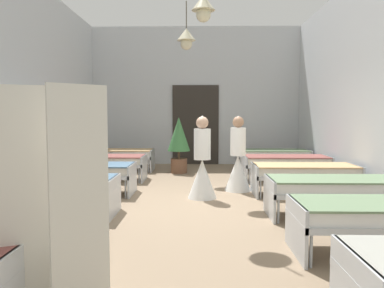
% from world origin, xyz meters
% --- Properties ---
extents(ground_plane, '(6.86, 11.24, 0.10)m').
position_xyz_m(ground_plane, '(0.00, 0.00, -0.05)').
color(ground_plane, '#8C755B').
extents(room_shell, '(6.66, 10.84, 4.16)m').
position_xyz_m(room_shell, '(-0.00, 1.31, 2.09)').
color(room_shell, silver).
rests_on(room_shell, ground).
extents(bed_right_row_1, '(1.90, 0.84, 0.57)m').
position_xyz_m(bed_right_row_1, '(2.08, -2.31, 0.44)').
color(bed_right_row_1, '#B7BCC1').
rests_on(bed_right_row_1, ground).
extents(bed_left_row_2, '(1.90, 0.84, 0.57)m').
position_xyz_m(bed_left_row_2, '(-2.08, -0.77, 0.44)').
color(bed_left_row_2, '#B7BCC1').
rests_on(bed_left_row_2, ground).
extents(bed_right_row_2, '(1.90, 0.84, 0.57)m').
position_xyz_m(bed_right_row_2, '(2.08, -0.77, 0.44)').
color(bed_right_row_2, '#B7BCC1').
rests_on(bed_right_row_2, ground).
extents(bed_left_row_3, '(1.90, 0.84, 0.57)m').
position_xyz_m(bed_left_row_3, '(-2.08, 0.77, 0.44)').
color(bed_left_row_3, '#B7BCC1').
rests_on(bed_left_row_3, ground).
extents(bed_right_row_3, '(1.90, 0.84, 0.57)m').
position_xyz_m(bed_right_row_3, '(2.08, 0.77, 0.44)').
color(bed_right_row_3, '#B7BCC1').
rests_on(bed_right_row_3, ground).
extents(bed_left_row_4, '(1.90, 0.84, 0.57)m').
position_xyz_m(bed_left_row_4, '(-2.08, 2.31, 0.44)').
color(bed_left_row_4, '#B7BCC1').
rests_on(bed_left_row_4, ground).
extents(bed_right_row_4, '(1.90, 0.84, 0.57)m').
position_xyz_m(bed_right_row_4, '(2.08, 2.31, 0.44)').
color(bed_right_row_4, '#B7BCC1').
rests_on(bed_right_row_4, ground).
extents(bed_left_row_5, '(1.90, 0.84, 0.57)m').
position_xyz_m(bed_left_row_5, '(-2.08, 3.85, 0.44)').
color(bed_left_row_5, '#B7BCC1').
rests_on(bed_left_row_5, ground).
extents(bed_right_row_5, '(1.90, 0.84, 0.57)m').
position_xyz_m(bed_right_row_5, '(2.08, 3.85, 0.44)').
color(bed_right_row_5, '#B7BCC1').
rests_on(bed_right_row_5, ground).
extents(nurse_near_aisle, '(0.52, 0.52, 1.49)m').
position_xyz_m(nurse_near_aisle, '(0.17, 0.47, 0.53)').
color(nurse_near_aisle, white).
rests_on(nurse_near_aisle, ground).
extents(nurse_mid_aisle, '(0.52, 0.52, 1.49)m').
position_xyz_m(nurse_mid_aisle, '(0.88, 1.16, 0.53)').
color(nurse_mid_aisle, white).
rests_on(nurse_mid_aisle, ground).
extents(nurse_far_aisle, '(0.52, 0.52, 1.49)m').
position_xyz_m(nurse_far_aisle, '(-0.94, -3.28, 0.53)').
color(nurse_far_aisle, white).
rests_on(nurse_far_aisle, ground).
extents(potted_plant, '(0.58, 0.58, 1.45)m').
position_xyz_m(potted_plant, '(-0.41, 3.48, 0.86)').
color(potted_plant, brown).
rests_on(potted_plant, ground).
extents(privacy_screen, '(1.22, 0.30, 1.70)m').
position_xyz_m(privacy_screen, '(-1.13, -3.73, 0.85)').
color(privacy_screen, silver).
rests_on(privacy_screen, ground).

